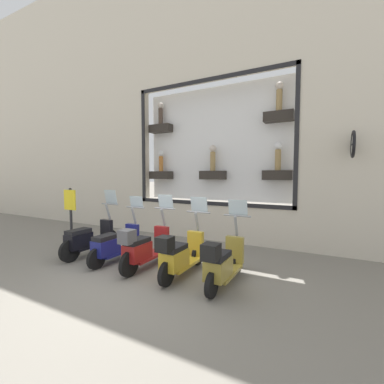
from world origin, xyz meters
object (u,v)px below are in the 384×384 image
at_px(scooter_black_4, 88,239).
at_px(shop_sign_post, 71,217).
at_px(scooter_red_2, 144,248).
at_px(scooter_navy_3, 115,245).
at_px(scooter_olive_0, 223,263).
at_px(scooter_yellow_1, 180,255).

bearing_deg(scooter_black_4, shop_sign_post, 83.05).
distance_m(scooter_red_2, scooter_navy_3, 0.94).
bearing_deg(scooter_red_2, scooter_olive_0, -90.43).
xyz_separation_m(scooter_navy_3, shop_sign_post, (0.11, 1.72, 0.53)).
relative_size(scooter_olive_0, scooter_black_4, 0.99).
height_order(scooter_olive_0, scooter_red_2, scooter_red_2).
xyz_separation_m(scooter_olive_0, scooter_red_2, (0.01, 1.88, 0.03)).
distance_m(scooter_yellow_1, shop_sign_post, 3.63).
xyz_separation_m(scooter_black_4, shop_sign_post, (0.10, 0.78, 0.50)).
xyz_separation_m(scooter_navy_3, scooter_black_4, (0.01, 0.94, 0.03)).
bearing_deg(shop_sign_post, scooter_red_2, -93.40).
distance_m(scooter_olive_0, scooter_red_2, 1.88).
height_order(scooter_olive_0, shop_sign_post, shop_sign_post).
distance_m(scooter_red_2, scooter_black_4, 1.88).
bearing_deg(scooter_navy_3, shop_sign_post, 86.48).
bearing_deg(shop_sign_post, scooter_navy_3, -93.52).
relative_size(scooter_yellow_1, scooter_red_2, 0.99).
xyz_separation_m(scooter_yellow_1, shop_sign_post, (0.17, 3.60, 0.48)).
height_order(scooter_yellow_1, scooter_navy_3, scooter_yellow_1).
relative_size(scooter_black_4, shop_sign_post, 1.04).
bearing_deg(scooter_yellow_1, scooter_navy_3, 88.12).
distance_m(scooter_black_4, shop_sign_post, 0.93).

